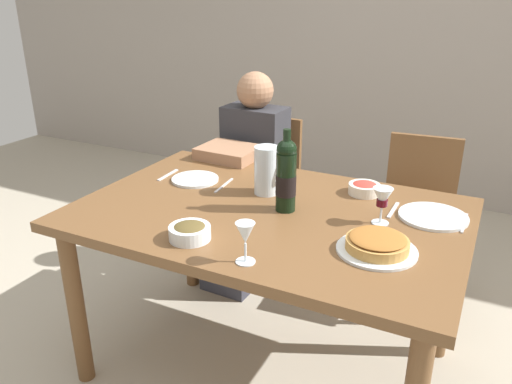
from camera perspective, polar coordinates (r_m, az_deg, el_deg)
ground_plane at (r=2.40m, az=1.30°, el=-18.86°), size 8.00×8.00×0.00m
back_wall at (r=4.04m, az=16.51°, el=18.81°), size 8.00×0.10×2.80m
dining_table at (r=2.02m, az=1.46°, el=-4.42°), size 1.50×1.00×0.76m
wine_bottle at (r=1.93m, az=3.41°, el=1.86°), size 0.08×0.08×0.33m
water_pitcher at (r=2.11m, az=1.21°, el=2.15°), size 0.16×0.10×0.20m
baked_tart at (r=1.71m, az=13.52°, el=-5.75°), size 0.27×0.27×0.06m
salad_bowl at (r=2.17m, az=12.13°, el=0.46°), size 0.13×0.13×0.05m
olive_bowl at (r=1.76m, az=-7.49°, el=-4.42°), size 0.15×0.15×0.06m
wine_glass_left_diner at (r=1.57m, az=-1.22°, el=-4.87°), size 0.06×0.06×0.14m
wine_glass_right_diner at (r=1.89m, az=14.07°, el=-0.77°), size 0.07×0.07×0.14m
dinner_plate_left_setting at (r=2.30m, az=-6.89°, el=1.43°), size 0.21×0.21×0.01m
dinner_plate_right_setting at (r=2.03m, az=19.37°, el=-2.62°), size 0.26×0.26×0.01m
fork_left_setting at (r=2.38m, az=-9.91°, el=1.91°), size 0.02×0.16×0.00m
knife_left_setting at (r=2.23m, az=-3.64°, el=0.75°), size 0.03×0.18×0.00m
knife_right_setting at (r=2.02m, az=22.46°, el=-3.25°), size 0.01×0.18×0.00m
spoon_right_setting at (r=2.05m, az=15.23°, el=-1.98°), size 0.02×0.16×0.00m
chair_left at (r=3.01m, az=0.99°, el=1.18°), size 0.41×0.41×0.87m
diner_left at (r=2.78m, az=-1.24°, el=1.96°), size 0.35×0.51×1.16m
chair_right at (r=2.75m, az=17.71°, el=-2.00°), size 0.43×0.43×0.87m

